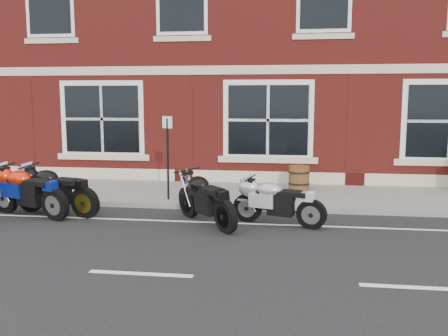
{
  "coord_description": "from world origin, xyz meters",
  "views": [
    {
      "loc": [
        2.23,
        -9.95,
        2.64
      ],
      "look_at": [
        0.62,
        1.6,
        0.97
      ],
      "focal_mm": 40.0,
      "sensor_mm": 36.0,
      "label": 1
    }
  ],
  "objects_px": {
    "moto_sport_black": "(56,189)",
    "moto_sport_red": "(29,190)",
    "moto_naked_black": "(206,197)",
    "barrel_planter": "(299,178)",
    "moto_sport_silver": "(277,200)",
    "parking_sign": "(168,152)"
  },
  "relations": [
    {
      "from": "moto_sport_black",
      "to": "moto_sport_red",
      "type": "bearing_deg",
      "value": 127.97
    },
    {
      "from": "moto_sport_black",
      "to": "moto_naked_black",
      "type": "bearing_deg",
      "value": -81.09
    },
    {
      "from": "barrel_planter",
      "to": "moto_sport_silver",
      "type": "bearing_deg",
      "value": -97.79
    },
    {
      "from": "moto_naked_black",
      "to": "moto_sport_silver",
      "type": "bearing_deg",
      "value": -34.51
    },
    {
      "from": "moto_sport_black",
      "to": "barrel_planter",
      "type": "xyz_separation_m",
      "value": [
        5.45,
        3.23,
        -0.14
      ]
    },
    {
      "from": "moto_sport_silver",
      "to": "moto_naked_black",
      "type": "xyz_separation_m",
      "value": [
        -1.47,
        -0.13,
        0.06
      ]
    },
    {
      "from": "moto_sport_red",
      "to": "moto_naked_black",
      "type": "distance_m",
      "value": 4.03
    },
    {
      "from": "barrel_planter",
      "to": "parking_sign",
      "type": "height_order",
      "value": "parking_sign"
    },
    {
      "from": "moto_sport_red",
      "to": "barrel_planter",
      "type": "xyz_separation_m",
      "value": [
        5.98,
        3.45,
        -0.15
      ]
    },
    {
      "from": "moto_sport_silver",
      "to": "moto_sport_red",
      "type": "bearing_deg",
      "value": 107.01
    },
    {
      "from": "moto_sport_black",
      "to": "moto_sport_silver",
      "type": "xyz_separation_m",
      "value": [
        4.98,
        -0.26,
        -0.07
      ]
    },
    {
      "from": "moto_naked_black",
      "to": "barrel_planter",
      "type": "distance_m",
      "value": 4.11
    },
    {
      "from": "moto_sport_silver",
      "to": "moto_naked_black",
      "type": "distance_m",
      "value": 1.48
    },
    {
      "from": "parking_sign",
      "to": "barrel_planter",
      "type": "bearing_deg",
      "value": 54.39
    },
    {
      "from": "moto_sport_silver",
      "to": "barrel_planter",
      "type": "distance_m",
      "value": 3.52
    },
    {
      "from": "moto_sport_silver",
      "to": "barrel_planter",
      "type": "height_order",
      "value": "moto_sport_silver"
    },
    {
      "from": "moto_sport_silver",
      "to": "parking_sign",
      "type": "xyz_separation_m",
      "value": [
        -2.74,
        1.67,
        0.79
      ]
    },
    {
      "from": "barrel_planter",
      "to": "moto_sport_black",
      "type": "bearing_deg",
      "value": -149.38
    },
    {
      "from": "barrel_planter",
      "to": "parking_sign",
      "type": "bearing_deg",
      "value": -150.58
    },
    {
      "from": "moto_sport_red",
      "to": "parking_sign",
      "type": "relative_size",
      "value": 1.07
    },
    {
      "from": "barrel_planter",
      "to": "parking_sign",
      "type": "relative_size",
      "value": 0.32
    },
    {
      "from": "moto_sport_red",
      "to": "moto_naked_black",
      "type": "xyz_separation_m",
      "value": [
        4.03,
        -0.17,
        -0.02
      ]
    }
  ]
}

